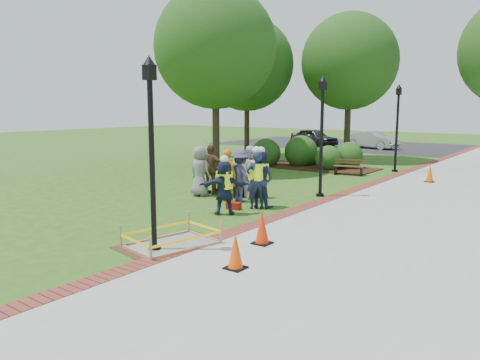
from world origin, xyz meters
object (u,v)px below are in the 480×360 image
Objects in this scene: bench_near at (228,188)px; lamp_near at (151,140)px; wet_concrete_pad at (172,236)px; hivis_worker_c at (261,178)px; hivis_worker_a at (224,185)px; cone_front at (235,252)px; hivis_worker_b at (256,178)px.

lamp_near reaches higher than bench_near.
wet_concrete_pad is 6.36m from bench_near.
lamp_near is at bearing -95.70° from wet_concrete_pad.
bench_near is 2.45m from hivis_worker_c.
cone_front is at bearing -48.74° from hivis_worker_a.
lamp_near is at bearing -177.15° from cone_front.
lamp_near reaches higher than hivis_worker_b.
hivis_worker_b is (2.10, -1.24, 0.72)m from bench_near.
hivis_worker_a is (1.81, -2.48, 0.64)m from bench_near.
cone_front is 0.39× the size of hivis_worker_c.
hivis_worker_a is 0.92× the size of hivis_worker_c.
bench_near is 0.35× the size of lamp_near.
cone_front is at bearing -60.66° from hivis_worker_c.
hivis_worker_b is at bearing -30.56° from bench_near.
hivis_worker_c reaches higher than cone_front.
hivis_worker_a is at bearing 107.47° from wet_concrete_pad.
lamp_near is (2.78, -6.19, 2.23)m from bench_near.
bench_near is at bearing 114.17° from lamp_near.
hivis_worker_c is at bearing 78.39° from hivis_worker_a.
hivis_worker_a reaches higher than bench_near.
bench_near is at bearing 126.19° from hivis_worker_a.
lamp_near is (-0.05, -0.49, 2.25)m from wet_concrete_pad.
bench_near is 7.86m from cone_front.
lamp_near is at bearing -82.24° from hivis_worker_b.
cone_front is 4.82m from hivis_worker_a.
hivis_worker_a is 1.51m from hivis_worker_c.
wet_concrete_pad is at bearing -72.53° from hivis_worker_a.
lamp_near reaches higher than hivis_worker_a.
wet_concrete_pad is 1.31× the size of hivis_worker_b.
hivis_worker_c reaches higher than hivis_worker_a.
hivis_worker_c is (0.01, 0.24, -0.01)m from hivis_worker_b.
lamp_near reaches higher than hivis_worker_c.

